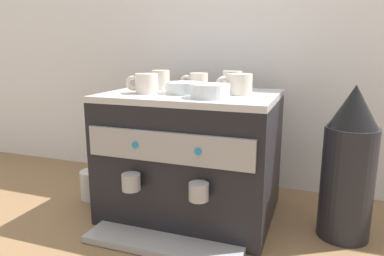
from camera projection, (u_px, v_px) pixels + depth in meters
name	position (u px, v px, depth m)	size (l,w,h in m)	color
ground_plane	(192.00, 211.00, 1.28)	(4.00, 4.00, 0.00)	brown
tiled_backsplash_wall	(221.00, 54.00, 1.48)	(2.80, 0.03, 1.10)	silver
espresso_machine	(192.00, 155.00, 1.23)	(0.56, 0.52, 0.43)	black
ceramic_cup_0	(160.00, 80.00, 1.28)	(0.09, 0.07, 0.07)	beige
ceramic_cup_1	(238.00, 84.00, 1.13)	(0.11, 0.08, 0.07)	beige
ceramic_cup_2	(197.00, 82.00, 1.25)	(0.09, 0.06, 0.06)	beige
ceramic_cup_3	(146.00, 83.00, 1.16)	(0.11, 0.07, 0.06)	beige
ceramic_cup_4	(233.00, 81.00, 1.23)	(0.09, 0.09, 0.07)	beige
ceramic_bowl_0	(184.00, 88.00, 1.16)	(0.12, 0.12, 0.04)	silver
ceramic_bowl_1	(210.00, 91.00, 1.06)	(0.12, 0.12, 0.04)	silver
coffee_grinder	(349.00, 166.00, 1.07)	(0.15, 0.15, 0.47)	black
milk_pitcher	(93.00, 185.00, 1.38)	(0.09, 0.09, 0.11)	#B7B7BC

